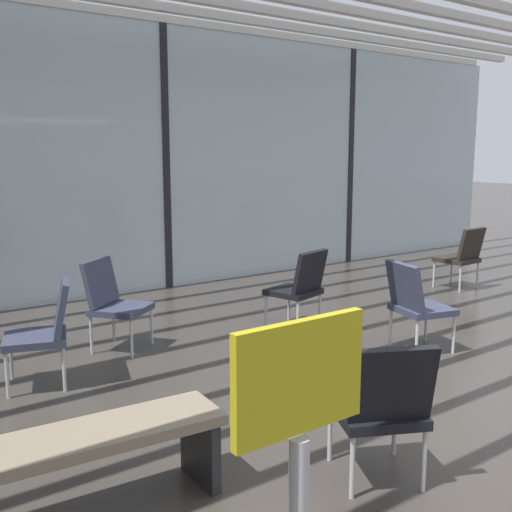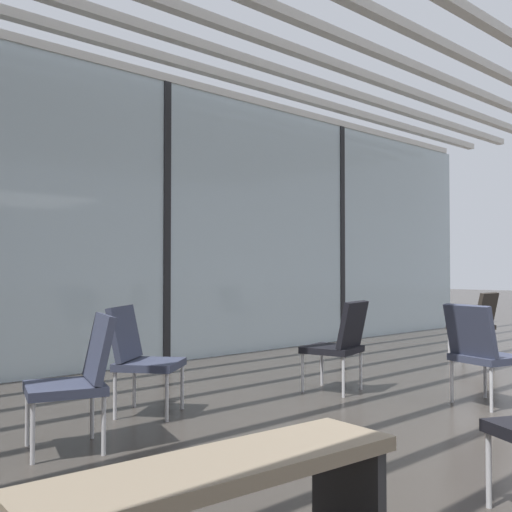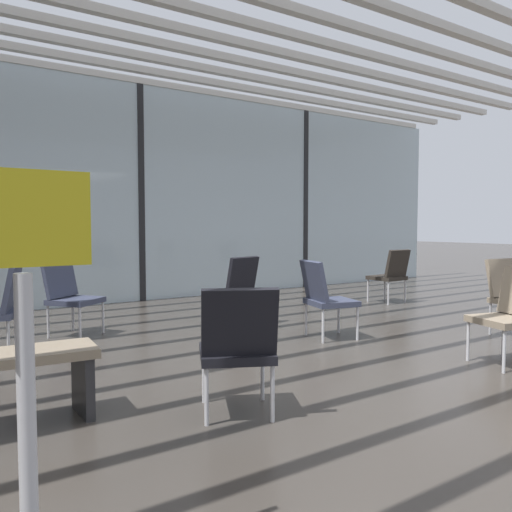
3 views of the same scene
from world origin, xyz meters
name	(u,v)px [view 3 (image 3 of 3)]	position (x,y,z in m)	size (l,w,h in m)	color
ground_plane	(374,376)	(0.00, 0.00, 0.00)	(60.00, 60.00, 0.00)	#38332D
glass_curtain_wall	(140,194)	(0.00, 5.20, 1.78)	(14.00, 0.08, 3.56)	silver
window_mullion_1	(140,194)	(0.00, 5.20, 1.78)	(0.10, 0.12, 3.56)	black
window_mullion_2	(304,200)	(3.50, 5.20, 1.78)	(0.10, 0.12, 3.56)	black
ceiling_slats	(249,11)	(0.00, 1.90, 3.61)	(13.72, 6.72, 0.10)	beige
parked_airplane	(32,192)	(-0.84, 9.82, 2.03)	(10.82, 4.06, 4.06)	#B2BCD6
lounge_chair_0	(69,292)	(-1.70, 3.06, 0.49)	(0.70, 0.71, 0.87)	#33384C
lounge_chair_1	(238,343)	(-1.41, -0.12, 0.49)	(0.66, 0.68, 0.87)	black
lounge_chair_3	(512,310)	(1.33, -0.42, 0.49)	(0.63, 0.59, 0.87)	#7F705B
lounge_chair_4	(391,273)	(3.25, 2.68, 0.49)	(0.50, 0.54, 0.87)	#28231E
lounge_chair_5	(324,294)	(0.61, 1.32, 0.49)	(0.63, 0.59, 0.87)	#33384C
lounge_chair_7	(235,286)	(0.18, 2.51, 0.49)	(0.60, 0.63, 0.87)	black
info_sign	(26,400)	(-2.85, -1.11, 0.68)	(0.44, 0.32, 1.44)	#333333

